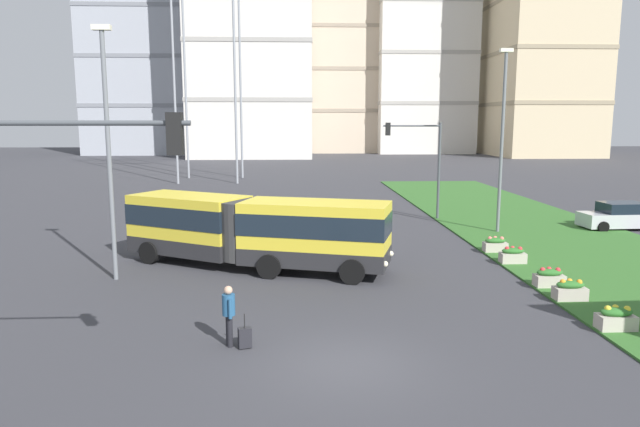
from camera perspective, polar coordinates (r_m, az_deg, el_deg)
name	(u,v)px	position (r m, az deg, el deg)	size (l,w,h in m)	color
ground_plane	(346,365)	(15.36, 2.66, -14.84)	(260.00, 260.00, 0.00)	#38383D
grass_median	(612,263)	(28.46, 27.11, -4.47)	(10.00, 70.00, 0.08)	#336628
articulated_bus	(254,230)	(24.66, -6.64, -1.64)	(11.74, 6.87, 3.00)	yellow
car_silver_hatch	(620,216)	(37.78, 27.75, -0.26)	(4.48, 2.19, 1.58)	#B7BABF
pedestrian_crossing	(229,311)	(16.38, -9.10, -9.64)	(0.36, 0.56, 1.74)	black
rolling_suitcase	(245,337)	(16.38, -7.51, -12.16)	(0.41, 0.33, 0.97)	#232328
flower_planter_0	(616,318)	(19.53, 27.46, -9.24)	(1.10, 0.56, 0.74)	#B7AD9E
flower_planter_1	(570,290)	(21.96, 23.70, -7.00)	(1.10, 0.56, 0.74)	#B7AD9E
flower_planter_2	(549,277)	(23.38, 21.93, -5.93)	(1.10, 0.56, 0.74)	#B7AD9E
flower_planter_3	(513,255)	(26.65, 18.70, -3.95)	(1.10, 0.56, 0.74)	#B7AD9E
flower_planter_4	(495,244)	(28.68, 17.10, -2.96)	(1.10, 0.56, 0.74)	#B7AD9E
traffic_light_near_left	(43,219)	(12.12, -25.95, -0.48)	(4.31, 0.28, 6.42)	#474C51
traffic_light_far_right	(421,154)	(36.92, 10.08, 5.89)	(3.70, 0.28, 6.19)	#474C51
streetlight_left	(108,145)	(23.65, -20.39, 6.45)	(0.70, 0.28, 9.83)	slate
streetlight_median	(502,135)	(33.43, 17.74, 7.51)	(0.70, 0.28, 10.17)	slate
apartment_tower_west	(144,38)	(119.80, -17.13, 16.42)	(21.92, 15.28, 44.38)	#9EA3AD
apartment_tower_westcentre	(250,20)	(105.40, -6.98, 18.64)	(21.14, 17.19, 47.44)	silver
apartment_tower_centre	(330,54)	(123.81, 1.04, 15.63)	(18.16, 18.88, 40.39)	#C6B299
apartment_tower_eastcentre	(422,35)	(122.29, 10.14, 17.18)	(18.92, 17.71, 47.19)	silver
apartment_tower_east	(545,29)	(115.33, 21.55, 16.76)	(17.19, 19.24, 45.44)	beige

